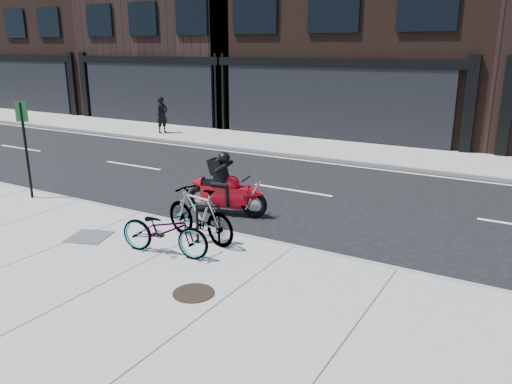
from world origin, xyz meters
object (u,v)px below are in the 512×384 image
Objects in this scene: manhole_cover at (194,293)px; utility_grate at (89,237)px; bicycle_rear at (200,214)px; motorcycle at (230,190)px; sign_post at (25,141)px; pedestrian at (162,115)px; bicycle_front at (165,230)px; bike_rack at (208,221)px.

manhole_cover is 0.88× the size of utility_grate.
bicycle_rear is 2.04m from motorcycle.
motorcycle is at bearing 115.50° from manhole_cover.
sign_post is (-5.49, 0.20, 0.91)m from bicycle_rear.
motorcycle is at bearing -124.80° from pedestrian.
motorcycle is (-0.57, 1.96, -0.06)m from bicycle_rear.
pedestrian reaches higher than bicycle_rear.
manhole_cover is at bearing -133.95° from bicycle_front.
pedestrian is at bearing 31.96° from bicycle_front.
bicycle_rear is (-0.26, 0.08, 0.07)m from bike_rack.
bicycle_front is (-0.39, -0.82, -0.00)m from bike_rack.
sign_post is (-5.74, 0.28, 0.98)m from bike_rack.
bicycle_front is 0.91m from bicycle_rear.
bike_rack is 0.50× the size of pedestrian.
bicycle_rear reaches higher than utility_grate.
motorcycle is at bearing -0.10° from bicycle_front.
bicycle_front is at bearing 1.32° from bicycle_rear.
pedestrian is at bearing 93.57° from sign_post.
bicycle_front is 0.74× the size of sign_post.
manhole_cover is (1.39, -0.98, -0.46)m from bicycle_front.
pedestrian is 2.18× the size of utility_grate.
motorcycle is at bearing 112.14° from bike_rack.
sign_post is at bearing 177.22° from bike_rack.
pedestrian is (-9.17, 10.65, 0.35)m from bicycle_front.
bicycle_front is 0.99× the size of bicycle_rear.
bike_rack is 0.33× the size of sign_post.
sign_post is at bearing -82.04° from bicycle_rear.
bicycle_rear is 1.11× the size of pedestrian.
motorcycle reaches higher than manhole_cover.
bicycle_front is at bearing -132.31° from pedestrian.
bicycle_front is 1.97m from utility_grate.
bicycle_front is 1.10× the size of pedestrian.
manhole_cover is at bearing 43.83° from bicycle_rear.
sign_post is at bearing 160.63° from utility_grate.
bike_rack is at bearing 22.02° from utility_grate.
bicycle_front reaches higher than bike_rack.
motorcycle is 1.23× the size of pedestrian.
bicycle_rear reaches higher than manhole_cover.
manhole_cover is (10.57, -11.63, -0.81)m from pedestrian.
bike_rack is 2.53m from utility_grate.
bicycle_rear is 13.49m from pedestrian.
sign_post reaches higher than bicycle_front.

